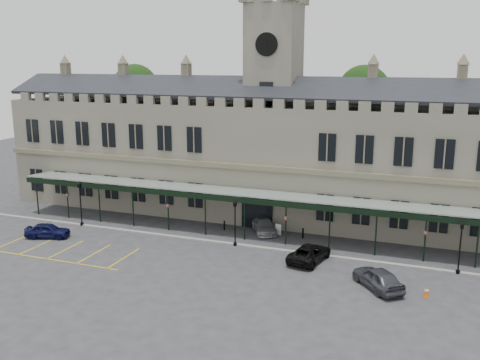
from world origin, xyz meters
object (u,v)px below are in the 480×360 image
(station_building, at_px, (272,157))
(clock_tower, at_px, (274,93))
(lamp_post_mid, at_px, (235,218))
(lamp_post_left, at_px, (80,199))
(car_van, at_px, (309,253))
(sign_board, at_px, (278,230))
(car_taxi, at_px, (264,225))
(lamp_post_right, at_px, (461,242))
(traffic_cone, at_px, (427,292))
(car_right_a, at_px, (378,278))
(car_left_a, at_px, (48,231))

(station_building, height_order, clock_tower, clock_tower)
(clock_tower, bearing_deg, lamp_post_mid, -91.21)
(clock_tower, xyz_separation_m, lamp_post_left, (-17.01, -10.54, -10.32))
(car_van, bearing_deg, sign_board, -41.59)
(clock_tower, relative_size, car_taxi, 5.27)
(clock_tower, bearing_deg, station_building, -90.00)
(lamp_post_right, height_order, car_taxi, lamp_post_right)
(traffic_cone, height_order, sign_board, sign_board)
(station_building, bearing_deg, clock_tower, 90.00)
(clock_tower, bearing_deg, traffic_cone, -43.99)
(clock_tower, xyz_separation_m, lamp_post_right, (18.64, -10.60, -10.51))
(lamp_post_left, relative_size, sign_board, 4.35)
(clock_tower, relative_size, car_van, 4.92)
(lamp_post_left, bearing_deg, sign_board, 11.93)
(car_taxi, distance_m, car_van, 8.55)
(lamp_post_right, relative_size, car_right_a, 0.92)
(car_van, distance_m, car_right_a, 7.00)
(lamp_post_left, height_order, sign_board, lamp_post_left)
(lamp_post_right, bearing_deg, car_right_a, -137.97)
(traffic_cone, bearing_deg, station_building, 136.17)
(lamp_post_left, bearing_deg, car_left_a, -99.18)
(station_building, distance_m, car_van, 15.04)
(lamp_post_mid, xyz_separation_m, car_van, (7.23, -1.41, -1.88))
(lamp_post_left, bearing_deg, lamp_post_right, -0.10)
(station_building, relative_size, sign_board, 55.52)
(sign_board, relative_size, car_taxi, 0.23)
(station_building, relative_size, car_left_a, 14.49)
(car_left_a, bearing_deg, clock_tower, -68.58)
(car_left_a, distance_m, car_right_a, 30.72)
(station_building, relative_size, clock_tower, 2.42)
(clock_tower, xyz_separation_m, car_van, (7.00, -12.08, -12.41))
(car_taxi, xyz_separation_m, car_van, (6.00, -6.09, 0.02))
(lamp_post_left, xyz_separation_m, lamp_post_right, (35.66, -0.06, -0.18))
(car_taxi, bearing_deg, sign_board, -43.12)
(station_building, distance_m, car_right_a, 21.08)
(lamp_post_left, relative_size, lamp_post_mid, 1.08)
(lamp_post_mid, distance_m, car_van, 7.60)
(station_building, relative_size, lamp_post_right, 13.67)
(lamp_post_mid, height_order, car_taxi, lamp_post_mid)
(station_building, distance_m, traffic_cone, 23.60)
(lamp_post_left, xyz_separation_m, car_van, (24.01, -1.54, -2.09))
(sign_board, xyz_separation_m, car_van, (4.40, -5.68, 0.17))
(car_taxi, bearing_deg, car_left_a, 176.30)
(lamp_post_right, xyz_separation_m, traffic_cone, (-2.21, -5.26, -2.27))
(car_taxi, relative_size, car_right_a, 0.99)
(lamp_post_right, bearing_deg, car_taxi, 165.36)
(clock_tower, xyz_separation_m, car_left_a, (-17.71, -14.84, -12.41))
(station_building, xyz_separation_m, lamp_post_mid, (-0.23, -10.58, -3.89))
(traffic_cone, bearing_deg, car_left_a, 178.27)
(station_building, xyz_separation_m, car_right_a, (13.00, -15.60, -5.65))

